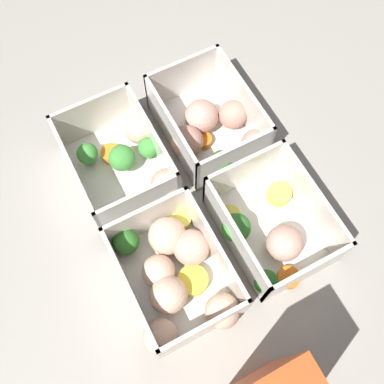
# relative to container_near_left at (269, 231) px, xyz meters

# --- Properties ---
(ground_plane) EXTENTS (4.00, 4.00, 0.00)m
(ground_plane) POSITION_rel_container_near_left_xyz_m (0.10, 0.06, -0.03)
(ground_plane) COLOR gray
(container_near_left) EXTENTS (0.17, 0.13, 0.08)m
(container_near_left) POSITION_rel_container_near_left_xyz_m (0.00, 0.00, 0.00)
(container_near_left) COLOR silver
(container_near_left) RESTS_ON ground_plane
(container_near_right) EXTENTS (0.17, 0.14, 0.08)m
(container_near_right) POSITION_rel_container_near_left_xyz_m (0.18, -0.01, -0.00)
(container_near_right) COLOR silver
(container_near_right) RESTS_ON ground_plane
(container_far_left) EXTENTS (0.18, 0.14, 0.08)m
(container_far_left) POSITION_rel_container_near_left_xyz_m (0.01, 0.14, -0.00)
(container_far_left) COLOR silver
(container_far_left) RESTS_ON ground_plane
(container_far_right) EXTENTS (0.17, 0.14, 0.08)m
(container_far_right) POSITION_rel_container_near_left_xyz_m (0.18, 0.12, -0.00)
(container_far_right) COLOR silver
(container_far_right) RESTS_ON ground_plane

